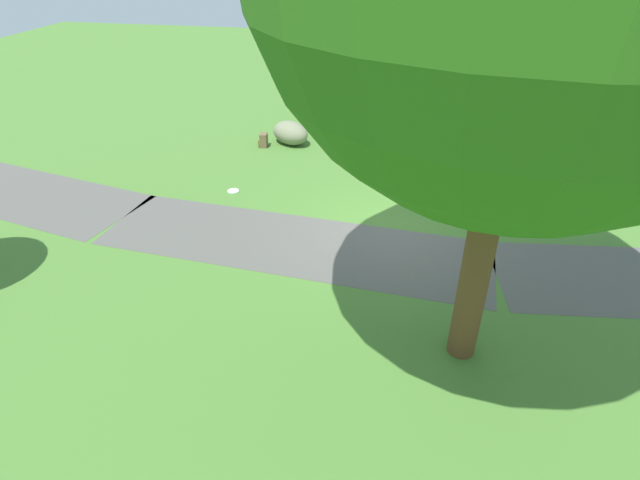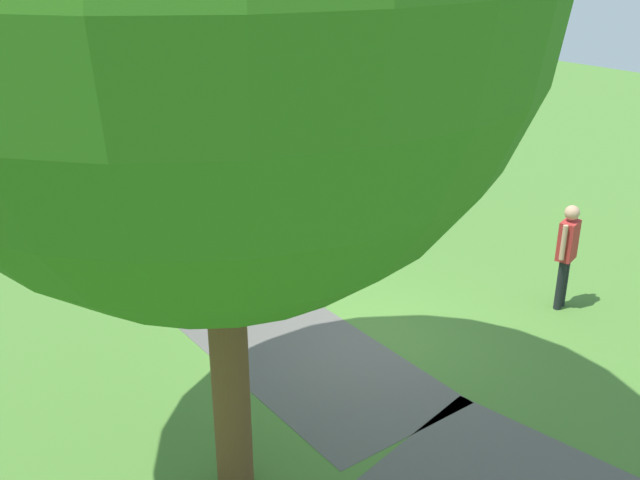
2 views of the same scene
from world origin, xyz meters
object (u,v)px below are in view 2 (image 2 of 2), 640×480
at_px(backpack_by_boulder, 372,199).
at_px(frisbee_on_grass, 270,243).
at_px(lawn_boulder, 409,197).
at_px(man_near_boulder, 567,249).

height_order(backpack_by_boulder, frisbee_on_grass, backpack_by_boulder).
xyz_separation_m(lawn_boulder, man_near_boulder, (-4.70, 1.42, 0.74)).
xyz_separation_m(backpack_by_boulder, frisbee_on_grass, (-0.09, 3.01, -0.18)).
xyz_separation_m(lawn_boulder, backpack_by_boulder, (0.72, 0.40, -0.14)).
relative_size(backpack_by_boulder, frisbee_on_grass, 1.44).
bearing_deg(lawn_boulder, man_near_boulder, 163.25).
distance_m(man_near_boulder, backpack_by_boulder, 5.59).
relative_size(lawn_boulder, man_near_boulder, 0.81).
distance_m(lawn_boulder, backpack_by_boulder, 0.84).
xyz_separation_m(lawn_boulder, frisbee_on_grass, (0.64, 3.41, -0.32)).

